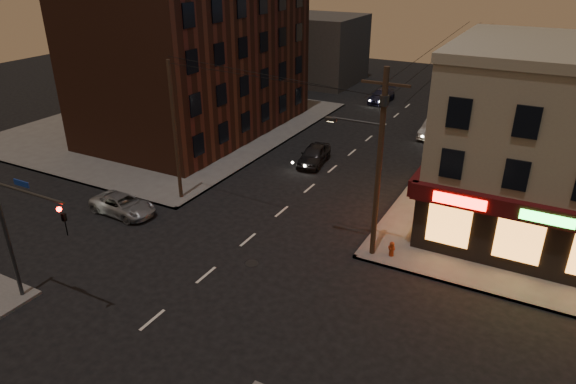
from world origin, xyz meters
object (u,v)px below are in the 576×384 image
Objects in this scene: sedan_near at (314,155)px; fire_hydrant at (392,248)px; sedan_far at (381,96)px; sedan_mid at (434,128)px; suv_cross at (123,205)px.

sedan_near reaches higher than fire_hydrant.
sedan_near is 14.03m from fire_hydrant.
sedan_mid is at bearing -47.98° from sedan_far.
suv_cross is 14.93m from sedan_near.
sedan_mid is 11.97m from sedan_far.
sedan_far is at bearing 109.73° from fire_hydrant.
sedan_far is (5.58, 33.10, 0.07)m from suv_cross.
suv_cross is at bearing -115.57° from sedan_mid.
sedan_mid is 0.98× the size of sedan_far.
sedan_mid is at bearing 97.91° from fire_hydrant.
sedan_near is 0.93× the size of sedan_far.
fire_hydrant is (2.94, -21.17, -0.14)m from sedan_mid.
sedan_mid is at bearing -26.52° from suv_cross.
sedan_mid is 21.38m from fire_hydrant.
sedan_far reaches higher than suv_cross.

